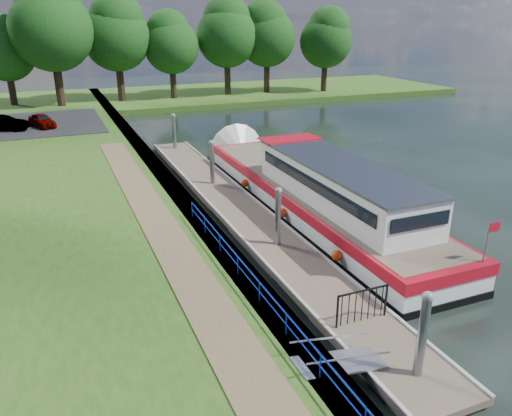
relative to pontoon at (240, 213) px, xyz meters
name	(u,v)px	position (x,y,z in m)	size (l,w,h in m)	color
ground	(404,374)	(0.00, -13.00, -0.18)	(160.00, 160.00, 0.00)	black
bank_edge	(181,203)	(-2.55, 2.00, 0.20)	(1.10, 90.00, 0.78)	#473D2D
far_bank	(219,94)	(12.00, 39.00, 0.12)	(60.00, 18.00, 0.60)	#294D16
footpath	(179,258)	(-4.40, -5.00, 0.62)	(1.60, 40.00, 0.05)	brown
carpark	(16,125)	(-11.00, 25.00, 0.62)	(14.00, 12.00, 0.06)	black
blue_fence	(272,302)	(-2.75, -10.00, 1.13)	(0.04, 18.04, 0.72)	#0C2DBF
pontoon	(240,213)	(0.00, 0.00, 0.00)	(2.50, 30.00, 0.56)	brown
mooring_piles	(240,192)	(0.00, 0.00, 1.10)	(0.30, 27.30, 3.55)	gray
gangway	(339,362)	(-1.85, -12.50, 0.44)	(2.58, 1.00, 0.92)	#A5A8AD
gate_panel	(363,301)	(0.00, -10.80, 0.97)	(1.85, 0.05, 1.15)	black
barge	(308,190)	(3.60, -0.47, 0.90)	(4.36, 21.15, 4.78)	black
horizon_trees	(105,32)	(-1.61, 35.68, 7.76)	(54.38, 10.03, 12.87)	#332316
car_a	(42,120)	(-8.88, 23.05, 1.21)	(1.32, 3.27, 1.12)	#999999
car_b	(3,123)	(-11.77, 22.64, 1.26)	(1.29, 3.71, 1.22)	#999999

